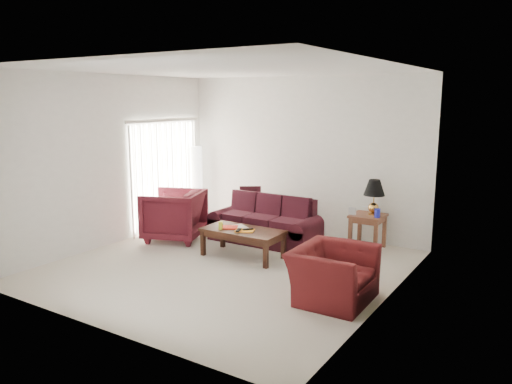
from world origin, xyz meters
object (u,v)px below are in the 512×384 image
armchair_left (174,215)px  floor_lamp (197,183)px  sofa (264,221)px  end_table (367,232)px  armchair_right (333,274)px  coffee_table (243,243)px

armchair_left → floor_lamp: bearing=-178.0°
sofa → end_table: bearing=24.9°
sofa → end_table: size_ratio=3.29×
floor_lamp → armchair_left: 1.56m
sofa → end_table: 1.83m
end_table → armchair_left: (-3.22, -1.37, 0.16)m
armchair_right → coffee_table: (-1.98, 0.86, -0.11)m
sofa → armchair_right: (2.12, -1.78, -0.06)m
end_table → armchair_right: size_ratio=0.56×
armchair_right → end_table: bearing=8.8°
sofa → armchair_right: size_ratio=1.86×
end_table → armchair_left: armchair_left is taller
armchair_left → coffee_table: armchair_left is taller
floor_lamp → coffee_table: size_ratio=1.21×
end_table → floor_lamp: bearing=179.5°
end_table → armchair_left: bearing=-156.9°
end_table → coffee_table: 2.21m
coffee_table → floor_lamp: bearing=148.8°
armchair_left → coffee_table: (1.65, -0.18, -0.23)m
armchair_left → armchair_right: 3.78m
end_table → armchair_right: (0.41, -2.42, 0.05)m
armchair_right → coffee_table: 2.16m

